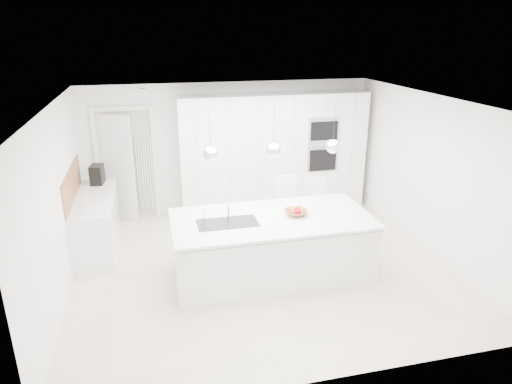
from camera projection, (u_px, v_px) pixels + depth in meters
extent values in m
plane|color=beige|center=(261.00, 266.00, 7.00)|extent=(5.50, 5.50, 0.00)
plane|color=white|center=(230.00, 147.00, 8.86)|extent=(5.50, 0.00, 5.50)
plane|color=white|center=(58.00, 205.00, 5.97)|extent=(0.00, 5.00, 5.00)
plane|color=white|center=(261.00, 102.00, 6.15)|extent=(5.50, 5.50, 0.00)
cube|color=white|center=(273.00, 154.00, 8.80)|extent=(3.60, 0.60, 2.30)
cube|color=white|center=(113.00, 168.00, 8.39)|extent=(0.76, 0.38, 2.00)
cube|color=white|center=(97.00, 224.00, 7.41)|extent=(0.60, 1.80, 0.86)
cube|color=white|center=(93.00, 199.00, 7.26)|extent=(0.62, 1.82, 0.04)
cube|color=#A06339|center=(72.00, 184.00, 7.10)|extent=(0.02, 1.80, 0.50)
cube|color=white|center=(272.00, 249.00, 6.60)|extent=(2.80, 1.20, 0.86)
cube|color=white|center=(272.00, 219.00, 6.49)|extent=(2.84, 1.40, 0.04)
cylinder|color=white|center=(228.00, 207.00, 6.44)|extent=(0.02, 0.02, 0.30)
sphere|color=white|center=(211.00, 154.00, 5.91)|extent=(0.20, 0.20, 0.20)
sphere|color=white|center=(274.00, 150.00, 6.10)|extent=(0.20, 0.20, 0.20)
sphere|color=white|center=(333.00, 146.00, 6.29)|extent=(0.20, 0.20, 0.20)
imported|color=#A06339|center=(296.00, 212.00, 6.56)|extent=(0.35, 0.35, 0.08)
cube|color=black|center=(97.00, 174.00, 7.84)|extent=(0.24, 0.33, 0.33)
sphere|color=red|center=(299.00, 210.00, 6.57)|extent=(0.08, 0.08, 0.08)
sphere|color=red|center=(298.00, 212.00, 6.49)|extent=(0.09, 0.09, 0.09)
sphere|color=red|center=(294.00, 211.00, 6.54)|extent=(0.07, 0.07, 0.07)
torus|color=yellow|center=(297.00, 209.00, 6.51)|extent=(0.22, 0.16, 0.20)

